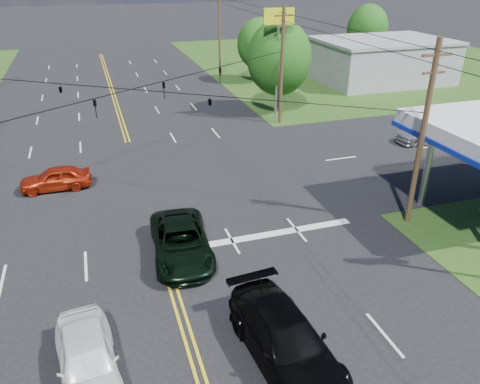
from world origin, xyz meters
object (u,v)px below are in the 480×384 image
object	(u,v)px
pole_right_far	(219,32)
tree_right_a	(279,58)
pole_se	(423,134)
tree_far_r	(367,28)
retail_ne	(382,62)
pole_ne	(282,65)
pickup_dkgreen	(181,242)
suv_black	(285,339)
tree_right_b	(259,44)
pickup_white	(87,359)

from	to	relation	value
pole_right_far	tree_right_a	size ratio (longest dim) A/B	1.22
pole_se	tree_far_r	distance (m)	44.30
pole_right_far	retail_ne	bearing A→B (deg)	-25.20
pole_ne	pickup_dkgreen	xyz separation A→B (m)	(-12.14, -17.50, -4.13)
pickup_dkgreen	suv_black	size ratio (longest dim) A/B	0.94
tree_right_b	suv_black	distance (m)	42.25
pole_right_far	tree_right_b	size ratio (longest dim) A/B	1.41
tree_right_a	suv_black	bearing A→B (deg)	-111.52
retail_ne	tree_far_r	size ratio (longest dim) A/B	1.83
retail_ne	tree_far_r	distance (m)	11.02
pole_se	pole_ne	bearing A→B (deg)	90.00
pole_se	tree_right_a	distance (m)	21.02
retail_ne	pickup_white	xyz separation A→B (m)	(-33.50, -34.66, -1.39)
tree_right_a	pickup_dkgreen	world-z (taller)	tree_right_a
retail_ne	tree_right_a	world-z (taller)	tree_right_a
retail_ne	pole_right_far	world-z (taller)	pole_right_far
tree_right_a	tree_right_b	world-z (taller)	tree_right_a
pickup_dkgreen	suv_black	xyz separation A→B (m)	(2.14, -7.40, 0.08)
pole_se	pickup_dkgreen	bearing A→B (deg)	177.64
tree_right_a	suv_black	world-z (taller)	tree_right_a
pole_right_far	tree_right_b	bearing A→B (deg)	-48.81
retail_ne	pole_se	size ratio (longest dim) A/B	1.47
retail_ne	tree_far_r	world-z (taller)	tree_far_r
pole_se	pole_right_far	distance (m)	37.00
tree_right_b	pole_right_far	bearing A→B (deg)	131.19
retail_ne	tree_right_b	bearing A→B (deg)	163.50
pole_ne	retail_ne	bearing A→B (deg)	32.91
pole_right_far	tree_right_b	world-z (taller)	pole_right_far
pickup_dkgreen	tree_right_b	bearing A→B (deg)	68.81
retail_ne	pole_se	xyz separation A→B (m)	(-17.00, -29.00, 2.72)
tree_right_a	pole_ne	bearing A→B (deg)	-108.43
retail_ne	tree_right_b	xyz separation A→B (m)	(-13.50, 4.00, 2.02)
tree_right_b	retail_ne	bearing A→B (deg)	-16.50
pickup_dkgreen	pickup_white	world-z (taller)	pickup_white
tree_right_b	pickup_dkgreen	xyz separation A→B (m)	(-15.64, -32.50, -3.43)
pole_right_far	tree_right_a	bearing A→B (deg)	-86.42
pickup_dkgreen	tree_right_a	bearing A→B (deg)	61.85
pole_right_far	pickup_white	xyz separation A→B (m)	(-16.50, -42.66, -4.36)
pole_se	suv_black	world-z (taller)	pole_se
retail_ne	pickup_white	world-z (taller)	retail_ne
pole_ne	pickup_dkgreen	distance (m)	21.69
suv_black	tree_far_r	bearing A→B (deg)	51.09
pole_se	pickup_white	distance (m)	17.92
retail_ne	tree_right_a	size ratio (longest dim) A/B	1.71
pole_ne	pickup_white	world-z (taller)	pole_ne
tree_right_b	pickup_white	xyz separation A→B (m)	(-20.00, -38.66, -3.41)
retail_ne	pole_right_far	distance (m)	19.02
pole_se	suv_black	size ratio (longest dim) A/B	1.59
tree_right_a	tree_far_r	size ratio (longest dim) A/B	1.07
retail_ne	pole_se	world-z (taller)	pole_se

